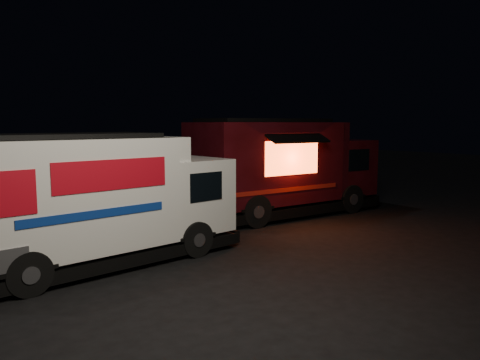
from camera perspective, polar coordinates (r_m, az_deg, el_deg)
name	(u,v)px	position (r m, az deg, el deg)	size (l,w,h in m)	color
ground	(220,254)	(11.06, -2.50, -8.96)	(80.00, 80.00, 0.00)	black
white_truck	(102,199)	(10.46, -16.43, -2.24)	(6.23, 2.12, 2.82)	silver
red_truck	(286,167)	(15.64, 5.58, 1.61)	(6.83, 2.51, 3.18)	#3D0B12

